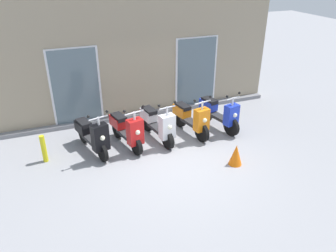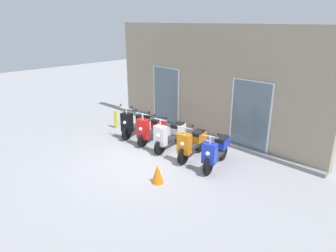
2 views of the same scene
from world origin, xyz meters
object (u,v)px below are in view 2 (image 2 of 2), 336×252
Objects in this scene: scooter_black at (135,123)px; scooter_orange at (192,143)px; scooter_blue at (216,151)px; curb_bollard at (116,119)px; scooter_white at (170,135)px; scooter_red at (151,129)px; traffic_cone at (158,174)px.

scooter_black is 2.71m from scooter_orange.
scooter_black is at bearing -179.56° from scooter_blue.
scooter_orange is at bearing 0.22° from curb_bollard.
scooter_blue is at bearing 1.81° from scooter_orange.
curb_bollard is (-1.17, -0.02, -0.14)m from scooter_black.
scooter_white is 1.02× the size of scooter_blue.
traffic_cone is at bearing -38.65° from scooter_red.
curb_bollard is at bearing 157.41° from traffic_cone.
scooter_white reaches higher than curb_bollard.
scooter_black reaches higher than scooter_blue.
scooter_black is 3.59m from scooter_blue.
curb_bollard is at bearing 179.66° from scooter_red.
scooter_red is 0.86m from scooter_white.
scooter_blue is 2.27× the size of curb_bollard.
scooter_blue is at bearing 0.52° from curb_bollard.
scooter_orange is 0.98× the size of scooter_blue.
scooter_blue is 3.06× the size of traffic_cone.
traffic_cone is (3.07, -1.78, -0.23)m from scooter_black.
scooter_white is at bearing -179.86° from scooter_blue.
curb_bollard is at bearing -179.48° from scooter_blue.
curb_bollard is (-3.88, -0.01, -0.14)m from scooter_orange.
scooter_orange is 3.88m from curb_bollard.
scooter_orange is at bearing -1.38° from scooter_white.
scooter_black is 3.04× the size of traffic_cone.
scooter_orange is at bearing -0.01° from scooter_black.
scooter_black is at bearing 178.20° from scooter_red.
scooter_white is 2.31× the size of curb_bollard.
scooter_black reaches higher than scooter_orange.
scooter_red is 2.71m from scooter_blue.
scooter_white is at bearing 3.38° from scooter_red.
scooter_red is 0.96× the size of scooter_orange.
scooter_white is (0.86, 0.05, -0.01)m from scooter_red.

